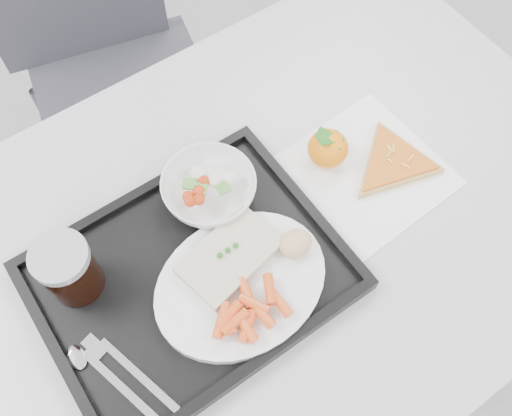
% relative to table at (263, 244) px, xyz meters
% --- Properties ---
extents(table, '(1.20, 0.80, 0.75)m').
position_rel_table_xyz_m(table, '(0.00, 0.00, 0.00)').
color(table, silver).
rests_on(table, ground).
extents(chair, '(0.51, 0.51, 0.93)m').
position_rel_table_xyz_m(chair, '(0.01, 0.68, -0.15)').
color(chair, '#33333B').
rests_on(chair, ground).
extents(tray, '(0.45, 0.35, 0.03)m').
position_rel_table_xyz_m(tray, '(-0.14, -0.01, 0.08)').
color(tray, black).
rests_on(tray, table).
extents(dinner_plate, '(0.27, 0.27, 0.02)m').
position_rel_table_xyz_m(dinner_plate, '(-0.09, -0.07, 0.09)').
color(dinner_plate, white).
rests_on(dinner_plate, tray).
extents(fish_fillet, '(0.16, 0.12, 0.03)m').
position_rel_table_xyz_m(fish_fillet, '(-0.08, -0.03, 0.11)').
color(fish_fillet, beige).
rests_on(fish_fillet, dinner_plate).
extents(bread_roll, '(0.06, 0.05, 0.03)m').
position_rel_table_xyz_m(bread_roll, '(0.01, -0.07, 0.12)').
color(bread_roll, tan).
rests_on(bread_roll, dinner_plate).
extents(salad_bowl, '(0.15, 0.15, 0.05)m').
position_rel_table_xyz_m(salad_bowl, '(-0.04, 0.09, 0.11)').
color(salad_bowl, white).
rests_on(salad_bowl, tray).
extents(cola_glass, '(0.08, 0.08, 0.11)m').
position_rel_table_xyz_m(cola_glass, '(-0.29, 0.08, 0.14)').
color(cola_glass, black).
rests_on(cola_glass, tray).
extents(cutlery, '(0.10, 0.17, 0.01)m').
position_rel_table_xyz_m(cutlery, '(-0.31, -0.07, 0.08)').
color(cutlery, silver).
rests_on(cutlery, tray).
extents(napkin, '(0.26, 0.25, 0.00)m').
position_rel_table_xyz_m(napkin, '(0.20, -0.02, 0.07)').
color(napkin, white).
rests_on(napkin, table).
extents(tangerine, '(0.08, 0.08, 0.07)m').
position_rel_table_xyz_m(tangerine, '(0.16, 0.04, 0.10)').
color(tangerine, orange).
rests_on(tangerine, napkin).
extents(pizza_slice, '(0.22, 0.22, 0.02)m').
position_rel_table_xyz_m(pizza_slice, '(0.25, -0.03, 0.08)').
color(pizza_slice, '#DEB272').
rests_on(pizza_slice, napkin).
extents(carrot_pile, '(0.12, 0.09, 0.02)m').
position_rel_table_xyz_m(carrot_pile, '(-0.11, -0.12, 0.11)').
color(carrot_pile, '#DD4E1B').
rests_on(carrot_pile, dinner_plate).
extents(salad_contents, '(0.10, 0.07, 0.02)m').
position_rel_table_xyz_m(salad_contents, '(-0.04, 0.09, 0.12)').
color(salad_contents, '#B5310E').
rests_on(salad_contents, salad_bowl).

